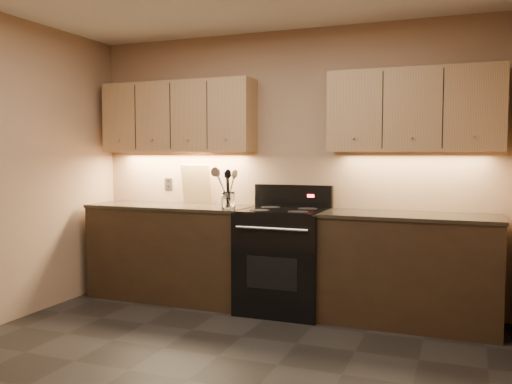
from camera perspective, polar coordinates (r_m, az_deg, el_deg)
floor at (r=3.65m, az=-7.16°, el=-19.07°), size 4.00×4.00×0.00m
wall_back at (r=5.21m, az=3.26°, el=2.57°), size 4.00×0.04×2.60m
counter_left at (r=5.47m, az=-8.87°, el=-6.20°), size 1.62×0.62×0.93m
counter_right at (r=4.77m, az=15.80°, el=-7.81°), size 1.46×0.62×0.93m
stove at (r=4.97m, az=2.96°, el=-7.03°), size 0.76×0.68×1.14m
upper_cab_left at (r=5.52m, az=-8.23°, el=7.81°), size 1.60×0.30×0.70m
upper_cab_right at (r=4.83m, az=16.28°, el=8.24°), size 1.44×0.30×0.70m
outlet_plate at (r=5.75m, az=-9.20°, el=0.86°), size 0.08×0.01×0.12m
utensil_crock at (r=4.97m, az=-2.94°, el=-0.94°), size 0.13×0.13×0.16m
cutting_board at (r=5.53m, az=-6.26°, el=0.84°), size 0.32×0.12×0.40m
wooden_spoon at (r=4.96m, az=-3.16°, el=0.38°), size 0.14×0.10×0.35m
black_spoon at (r=4.98m, az=-2.84°, el=0.49°), size 0.10×0.17×0.36m
black_turner at (r=4.93m, az=-2.99°, el=0.33°), size 0.13×0.15×0.35m
steel_spatula at (r=4.96m, az=-2.76°, el=0.55°), size 0.25×0.14×0.38m
steel_skimmer at (r=4.93m, az=-2.57°, el=0.59°), size 0.26×0.11×0.38m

